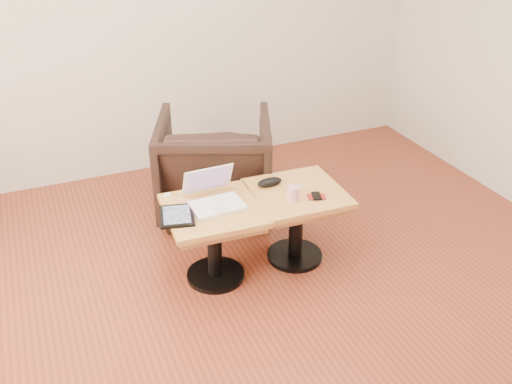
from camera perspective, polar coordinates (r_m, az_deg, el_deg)
name	(u,v)px	position (r m, az deg, el deg)	size (l,w,h in m)	color
room_shell	(295,100)	(2.85, 3.92, 9.18)	(4.52, 4.52, 2.71)	#5C2A18
side_table_left	(214,226)	(3.59, -4.26, -3.41)	(0.61, 0.61, 0.53)	black
side_table_right	(297,208)	(3.77, 4.08, -1.62)	(0.60, 0.60, 0.53)	black
laptop	(214,197)	(3.55, -4.22, -0.49)	(0.33, 0.32, 0.22)	white
tablet	(177,216)	(3.44, -7.92, -2.36)	(0.25, 0.29, 0.02)	black
charging_adapter	(168,195)	(3.67, -8.84, -0.34)	(0.04, 0.04, 0.02)	white
glasses_case	(270,182)	(3.75, 1.36, 1.00)	(0.17, 0.08, 0.05)	black
striped_cup	(293,194)	(3.58, 3.71, -0.16)	(0.07, 0.07, 0.09)	#C43566
earbuds_tangle	(299,186)	(3.75, 4.36, 0.64)	(0.07, 0.05, 0.01)	white
phone_on_sleeve	(316,196)	(3.64, 6.06, -0.44)	(0.13, 0.11, 0.01)	maroon
armchair	(215,165)	(4.35, -4.14, 2.69)	(0.83, 0.85, 0.78)	black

